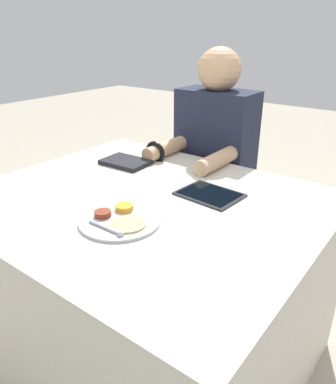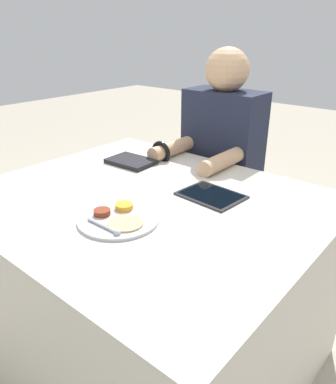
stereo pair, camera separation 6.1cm
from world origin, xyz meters
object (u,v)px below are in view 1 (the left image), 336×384
(thali_tray, at_px, (120,220))
(person_diner, at_px, (213,179))
(tablet_device, at_px, (210,194))
(red_notebook, at_px, (126,162))

(thali_tray, bearing_deg, person_diner, 100.39)
(tablet_device, bearing_deg, thali_tray, -108.90)
(thali_tray, height_order, red_notebook, thali_tray)
(thali_tray, height_order, tablet_device, thali_tray)
(tablet_device, xyz_separation_m, person_diner, (-0.28, 0.50, -0.16))
(thali_tray, distance_m, person_diner, 0.88)
(red_notebook, xyz_separation_m, tablet_device, (0.49, -0.07, -0.00))
(tablet_device, bearing_deg, red_notebook, 172.34)
(tablet_device, bearing_deg, person_diner, 119.08)
(red_notebook, xyz_separation_m, person_diner, (0.21, 0.43, -0.17))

